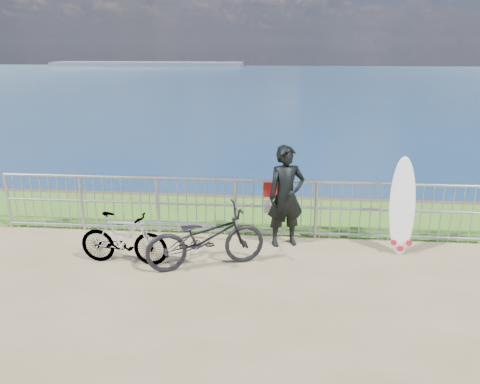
# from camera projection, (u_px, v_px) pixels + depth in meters

# --- Properties ---
(grass_strip) EXTENTS (120.00, 120.00, 0.00)m
(grass_strip) POSITION_uv_depth(u_px,v_px,m) (264.00, 215.00, 9.96)
(grass_strip) COLOR #36661C
(grass_strip) RESTS_ON ground
(seascape) EXTENTS (260.00, 260.00, 5.00)m
(seascape) POSITION_uv_depth(u_px,v_px,m) (149.00, 66.00, 152.26)
(seascape) COLOR brown
(seascape) RESTS_ON ground
(railing) EXTENTS (10.06, 0.10, 1.13)m
(railing) POSITION_uv_depth(u_px,v_px,m) (263.00, 207.00, 8.74)
(railing) COLOR #95979D
(railing) RESTS_ON ground
(surfer) EXTENTS (0.77, 0.62, 1.84)m
(surfer) POSITION_uv_depth(u_px,v_px,m) (286.00, 196.00, 8.29)
(surfer) COLOR black
(surfer) RESTS_ON ground
(surfboard) EXTENTS (0.44, 0.41, 1.69)m
(surfboard) POSITION_uv_depth(u_px,v_px,m) (402.00, 210.00, 8.05)
(surfboard) COLOR white
(surfboard) RESTS_ON ground
(bicycle_near) EXTENTS (2.07, 1.35, 1.03)m
(bicycle_near) POSITION_uv_depth(u_px,v_px,m) (206.00, 238.00, 7.56)
(bicycle_near) COLOR black
(bicycle_near) RESTS_ON ground
(bicycle_far) EXTENTS (1.52, 0.52, 0.90)m
(bicycle_far) POSITION_uv_depth(u_px,v_px,m) (123.00, 238.00, 7.69)
(bicycle_far) COLOR black
(bicycle_far) RESTS_ON ground
(bike_rack) EXTENTS (1.72, 0.05, 0.36)m
(bike_rack) POSITION_uv_depth(u_px,v_px,m) (169.00, 225.00, 8.66)
(bike_rack) COLOR #95979D
(bike_rack) RESTS_ON ground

